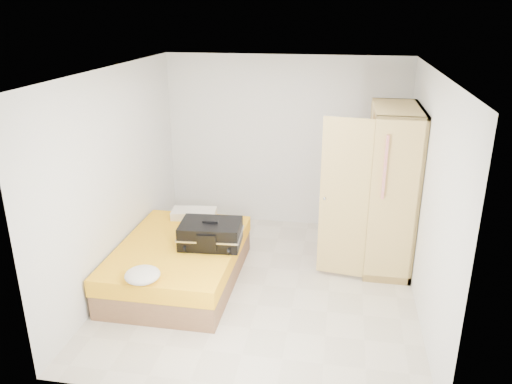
% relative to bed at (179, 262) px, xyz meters
% --- Properties ---
extents(room, '(4.00, 4.02, 2.60)m').
position_rel_bed_xyz_m(room, '(1.05, 0.06, 1.05)').
color(room, beige).
rests_on(room, ground).
extents(bed, '(1.42, 2.02, 0.50)m').
position_rel_bed_xyz_m(bed, '(0.00, 0.00, 0.00)').
color(bed, brown).
rests_on(bed, ground).
extents(wardrobe, '(1.17, 1.20, 2.10)m').
position_rel_bed_xyz_m(wardrobe, '(2.50, 0.92, 0.75)').
color(wardrobe, '#E2BC6E').
rests_on(wardrobe, ground).
extents(person, '(0.60, 0.71, 1.65)m').
position_rel_bed_xyz_m(person, '(1.87, 0.87, 0.58)').
color(person, red).
rests_on(person, ground).
extents(suitcase, '(0.78, 0.60, 0.32)m').
position_rel_bed_xyz_m(suitcase, '(0.40, 0.07, 0.39)').
color(suitcase, black).
rests_on(suitcase, bed).
extents(round_cushion, '(0.38, 0.38, 0.14)m').
position_rel_bed_xyz_m(round_cushion, '(-0.09, -0.90, 0.32)').
color(round_cushion, beige).
rests_on(round_cushion, bed).
extents(pillow, '(0.64, 0.38, 0.11)m').
position_rel_bed_xyz_m(pillow, '(-0.05, 0.85, 0.30)').
color(pillow, beige).
rests_on(pillow, bed).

